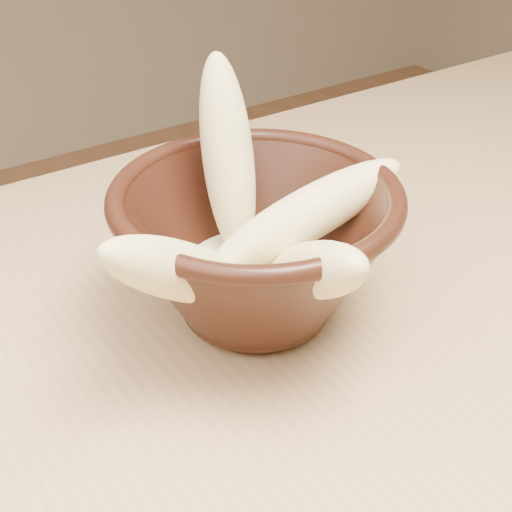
# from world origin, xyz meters

# --- Properties ---
(table) EXTENTS (1.20, 0.80, 0.75)m
(table) POSITION_xyz_m (0.00, 0.00, 0.67)
(table) COLOR tan
(table) RESTS_ON ground
(bowl) EXTENTS (0.20, 0.20, 0.11)m
(bowl) POSITION_xyz_m (-0.16, 0.09, 0.81)
(bowl) COLOR black
(bowl) RESTS_ON table
(milk_puddle) EXTENTS (0.11, 0.11, 0.02)m
(milk_puddle) POSITION_xyz_m (-0.16, 0.09, 0.79)
(milk_puddle) COLOR #F4EEC5
(milk_puddle) RESTS_ON bowl
(banana_upright) EXTENTS (0.06, 0.10, 0.15)m
(banana_upright) POSITION_xyz_m (-0.15, 0.14, 0.86)
(banana_upright) COLOR #EAD78A
(banana_upright) RESTS_ON bowl
(banana_left) EXTENTS (0.14, 0.07, 0.12)m
(banana_left) POSITION_xyz_m (-0.23, 0.06, 0.83)
(banana_left) COLOR #EAD78A
(banana_left) RESTS_ON bowl
(banana_across) EXTENTS (0.16, 0.05, 0.08)m
(banana_across) POSITION_xyz_m (-0.13, 0.08, 0.83)
(banana_across) COLOR #EAD78A
(banana_across) RESTS_ON bowl
(banana_front) EXTENTS (0.07, 0.14, 0.11)m
(banana_front) POSITION_xyz_m (-0.16, 0.02, 0.83)
(banana_front) COLOR #EAD78A
(banana_front) RESTS_ON bowl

